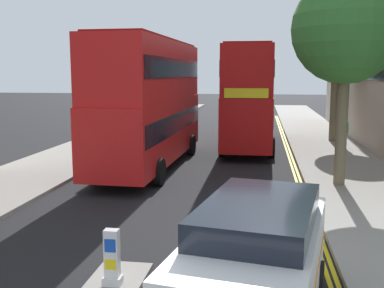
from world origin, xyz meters
TOP-DOWN VIEW (x-y plane):
  - sidewalk_right at (6.50, 16.00)m, footprint 4.00×80.00m
  - sidewalk_left at (-6.50, 16.00)m, footprint 4.00×80.00m
  - kerb_line_outer at (4.40, 14.00)m, footprint 0.10×56.00m
  - kerb_line_inner at (4.24, 14.00)m, footprint 0.10×56.00m
  - traffic_island at (0.00, 3.82)m, footprint 1.10×2.20m
  - keep_left_bollard at (0.00, 3.82)m, footprint 0.36×0.28m
  - double_decker_bus_away at (-2.06, 15.60)m, footprint 3.05×10.88m
  - double_decker_bus_oncoming at (2.14, 22.14)m, footprint 2.83×10.82m
  - taxi_minivan at (2.76, 2.77)m, footprint 2.71×5.07m
  - pedestrian_far at (7.31, 21.36)m, footprint 0.34×0.22m
  - street_tree_near at (7.10, 24.34)m, footprint 3.39×3.39m
  - street_tree_mid at (5.70, 12.83)m, footprint 3.83×3.83m

SIDE VIEW (x-z plane):
  - kerb_line_outer at x=4.40m, z-range 0.00..0.01m
  - kerb_line_inner at x=4.24m, z-range 0.00..0.01m
  - traffic_island at x=0.00m, z-range 0.00..0.10m
  - sidewalk_right at x=6.50m, z-range 0.00..0.14m
  - sidewalk_left at x=-6.50m, z-range 0.00..0.14m
  - keep_left_bollard at x=0.00m, z-range 0.05..1.16m
  - pedestrian_far at x=7.31m, z-range 0.18..1.80m
  - taxi_minivan at x=2.76m, z-range 0.01..2.13m
  - double_decker_bus_away at x=-2.06m, z-range 0.21..5.85m
  - double_decker_bus_oncoming at x=2.14m, z-range 0.21..5.85m
  - street_tree_near at x=7.10m, z-range 1.90..8.93m
  - street_tree_mid at x=5.70m, z-range 1.92..9.41m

